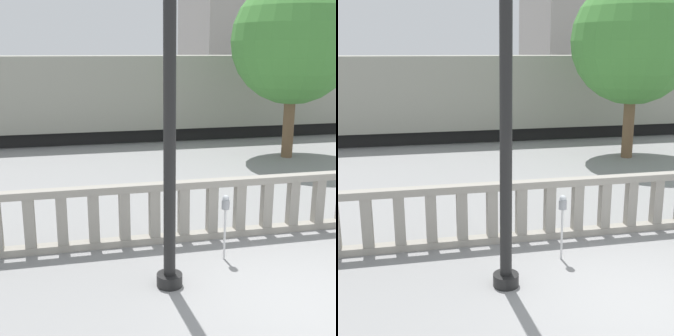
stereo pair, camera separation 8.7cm
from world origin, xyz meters
The scene contains 7 objects.
ground_plane centered at (0.00, 0.00, 0.00)m, with size 160.00×160.00×0.00m, color gray.
balustrade centered at (0.00, 2.66, 0.61)m, with size 13.82×0.24×1.22m.
lamppost centered at (-1.86, 0.91, 3.34)m, with size 0.43×0.43×6.03m.
parking_meter centered at (-0.67, 1.65, 0.95)m, with size 0.14×0.14×1.23m.
train_near centered at (1.93, 13.89, 1.82)m, with size 25.05×2.77×4.05m.
building_block centered at (9.46, 25.73, 6.41)m, with size 8.25×7.90×12.82m.
tree_left centered at (4.26, 9.07, 3.96)m, with size 4.22×4.22×6.08m.
Camera 2 is at (-3.31, -5.82, 3.73)m, focal length 50.00 mm.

